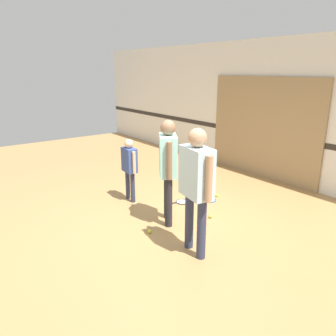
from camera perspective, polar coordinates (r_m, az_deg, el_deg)
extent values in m
plane|color=#A87F4C|center=(5.73, 1.06, -9.22)|extent=(16.00, 16.00, 0.00)
cube|color=silver|center=(7.72, 21.06, 8.89)|extent=(16.00, 0.06, 3.20)
cube|color=#2D2823|center=(7.78, 20.49, 4.68)|extent=(16.00, 0.01, 0.12)
cube|color=#9E7F56|center=(8.13, 16.18, 6.71)|extent=(3.05, 0.05, 2.37)
cylinder|color=#232328|center=(5.69, -0.10, -4.79)|extent=(0.12, 0.12, 0.84)
cylinder|color=#232328|center=(5.39, 0.11, -6.03)|extent=(0.12, 0.12, 0.84)
cube|color=#99D8D1|center=(5.30, 0.00, 2.18)|extent=(0.56, 0.50, 0.67)
sphere|color=brown|center=(5.21, 0.00, 7.05)|extent=(0.25, 0.25, 0.25)
cylinder|color=brown|center=(5.58, -0.19, 2.84)|extent=(0.09, 0.09, 0.60)
cylinder|color=brown|center=(5.02, 0.21, 1.25)|extent=(0.09, 0.09, 0.60)
cylinder|color=#2D334C|center=(6.63, -7.02, -2.84)|extent=(0.09, 0.09, 0.60)
cylinder|color=#2D334C|center=(6.44, -6.15, -3.42)|extent=(0.09, 0.09, 0.60)
cube|color=#334784|center=(6.38, -6.75, 1.41)|extent=(0.36, 0.22, 0.47)
sphere|color=#DBAD89|center=(6.30, -6.85, 4.25)|extent=(0.17, 0.17, 0.17)
cylinder|color=#DBAD89|center=(6.56, -7.53, 1.76)|extent=(0.06, 0.06, 0.42)
cylinder|color=#DBAD89|center=(6.20, -5.93, 0.93)|extent=(0.06, 0.06, 0.42)
cylinder|color=#2D334C|center=(4.54, 5.85, -10.62)|extent=(0.13, 0.13, 0.86)
cylinder|color=#2D334C|center=(4.78, 3.72, -9.04)|extent=(0.13, 0.13, 0.86)
cube|color=silver|center=(4.37, 4.99, -0.72)|extent=(0.54, 0.36, 0.68)
sphere|color=tan|center=(4.25, 5.15, 5.28)|extent=(0.25, 0.25, 0.25)
cylinder|color=tan|center=(4.14, 7.14, -1.94)|extent=(0.09, 0.09, 0.61)
cylinder|color=tan|center=(4.61, 3.06, 0.16)|extent=(0.09, 0.09, 0.61)
torus|color=blue|center=(6.64, 7.07, -5.50)|extent=(0.37, 0.37, 0.02)
cylinder|color=silver|center=(6.64, 7.07, -5.50)|extent=(0.26, 0.26, 0.01)
cylinder|color=black|center=(6.84, 6.01, -4.76)|extent=(0.22, 0.08, 0.02)
sphere|color=black|center=(6.94, 5.57, -4.45)|extent=(0.03, 0.03, 0.03)
torus|color=#28282D|center=(6.50, 2.53, -5.90)|extent=(0.33, 0.33, 0.02)
cylinder|color=silver|center=(6.50, 2.53, -5.90)|extent=(0.22, 0.22, 0.01)
cylinder|color=black|center=(6.41, 0.52, -6.18)|extent=(0.09, 0.24, 0.02)
sphere|color=black|center=(6.38, -0.50, -6.33)|extent=(0.03, 0.03, 0.03)
sphere|color=#CCE038|center=(5.34, -3.20, -10.93)|extent=(0.07, 0.07, 0.07)
sphere|color=#CCE038|center=(6.83, 8.49, -4.71)|extent=(0.07, 0.07, 0.07)
sphere|color=#CCE038|center=(6.83, -6.66, -4.62)|extent=(0.07, 0.07, 0.07)
sphere|color=#CCE038|center=(5.87, 7.44, -8.35)|extent=(0.07, 0.07, 0.07)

